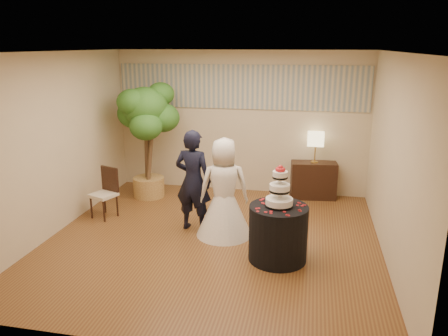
% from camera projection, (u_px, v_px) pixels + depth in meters
% --- Properties ---
extents(floor, '(5.00, 5.00, 0.00)m').
position_uv_depth(floor, '(212.00, 240.00, 6.69)').
color(floor, brown).
rests_on(floor, ground).
extents(ceiling, '(5.00, 5.00, 0.00)m').
position_uv_depth(ceiling, '(211.00, 52.00, 5.92)').
color(ceiling, white).
rests_on(ceiling, wall_back).
extents(wall_back, '(5.00, 0.06, 2.80)m').
position_uv_depth(wall_back, '(240.00, 123.00, 8.66)').
color(wall_back, beige).
rests_on(wall_back, ground).
extents(wall_front, '(5.00, 0.06, 2.80)m').
position_uv_depth(wall_front, '(149.00, 216.00, 3.95)').
color(wall_front, beige).
rests_on(wall_front, ground).
extents(wall_left, '(0.06, 5.00, 2.80)m').
position_uv_depth(wall_left, '(55.00, 144.00, 6.79)').
color(wall_left, beige).
rests_on(wall_left, ground).
extents(wall_right, '(0.06, 5.00, 2.80)m').
position_uv_depth(wall_right, '(394.00, 161.00, 5.83)').
color(wall_right, beige).
rests_on(wall_right, ground).
extents(mural_border, '(4.90, 0.02, 0.85)m').
position_uv_depth(mural_border, '(240.00, 87.00, 8.45)').
color(mural_border, '#A0A294').
rests_on(mural_border, wall_back).
extents(groom, '(0.65, 0.47, 1.64)m').
position_uv_depth(groom, '(193.00, 181.00, 6.89)').
color(groom, black).
rests_on(groom, floor).
extents(bride, '(1.05, 1.05, 1.56)m').
position_uv_depth(bride, '(224.00, 188.00, 6.69)').
color(bride, white).
rests_on(bride, floor).
extents(cake_table, '(0.81, 0.81, 0.79)m').
position_uv_depth(cake_table, '(278.00, 233.00, 6.00)').
color(cake_table, black).
rests_on(cake_table, floor).
extents(wedding_cake, '(0.38, 0.38, 0.58)m').
position_uv_depth(wedding_cake, '(280.00, 186.00, 5.82)').
color(wedding_cake, white).
rests_on(wedding_cake, cake_table).
extents(console, '(0.90, 0.48, 0.72)m').
position_uv_depth(console, '(313.00, 180.00, 8.46)').
color(console, black).
rests_on(console, floor).
extents(table_lamp, '(0.31, 0.31, 0.58)m').
position_uv_depth(table_lamp, '(315.00, 148.00, 8.28)').
color(table_lamp, beige).
rests_on(table_lamp, console).
extents(ficus_tree, '(1.31, 1.31, 2.26)m').
position_uv_depth(ficus_tree, '(147.00, 140.00, 8.33)').
color(ficus_tree, '#2F6520').
rests_on(ficus_tree, floor).
extents(side_chair, '(0.52, 0.53, 0.87)m').
position_uv_depth(side_chair, '(103.00, 193.00, 7.48)').
color(side_chair, black).
rests_on(side_chair, floor).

